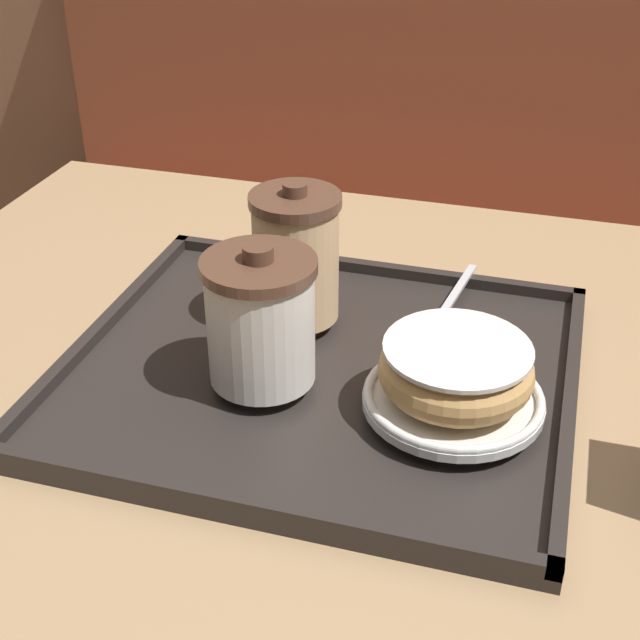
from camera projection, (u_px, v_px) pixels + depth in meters
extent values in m
cube|color=brown|center=(421.00, 351.00, 1.76)|extent=(1.57, 0.44, 0.45)
cube|color=brown|center=(456.00, 74.00, 1.65)|extent=(1.57, 0.08, 0.55)
cube|color=tan|center=(289.00, 395.00, 0.83)|extent=(0.95, 0.88, 0.03)
cube|color=#282321|center=(320.00, 374.00, 0.82)|extent=(0.46, 0.40, 0.01)
cube|color=#282321|center=(246.00, 505.00, 0.65)|extent=(0.46, 0.01, 0.01)
cube|color=#282321|center=(370.00, 268.00, 0.97)|extent=(0.46, 0.01, 0.01)
cube|color=#282321|center=(101.00, 327.00, 0.87)|extent=(0.01, 0.40, 0.01)
cube|color=#282321|center=(569.00, 404.00, 0.76)|extent=(0.01, 0.40, 0.01)
cylinder|color=white|center=(261.00, 325.00, 0.76)|extent=(0.09, 0.09, 0.10)
cylinder|color=brown|center=(259.00, 266.00, 0.73)|extent=(0.10, 0.10, 0.01)
cylinder|color=brown|center=(258.00, 253.00, 0.72)|extent=(0.03, 0.03, 0.01)
cylinder|color=#E0B784|center=(296.00, 262.00, 0.84)|extent=(0.08, 0.08, 0.12)
cylinder|color=brown|center=(295.00, 200.00, 0.81)|extent=(0.09, 0.09, 0.01)
cylinder|color=brown|center=(295.00, 189.00, 0.81)|extent=(0.02, 0.02, 0.01)
cylinder|color=white|center=(453.00, 401.00, 0.75)|extent=(0.15, 0.15, 0.01)
torus|color=white|center=(453.00, 395.00, 0.74)|extent=(0.15, 0.15, 0.01)
torus|color=tan|center=(456.00, 371.00, 0.73)|extent=(0.13, 0.13, 0.04)
cylinder|color=white|center=(458.00, 349.00, 0.72)|extent=(0.12, 0.12, 0.00)
ellipsoid|color=silver|center=(433.00, 326.00, 0.85)|extent=(0.03, 0.04, 0.01)
cube|color=silver|center=(456.00, 292.00, 0.91)|extent=(0.02, 0.12, 0.00)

